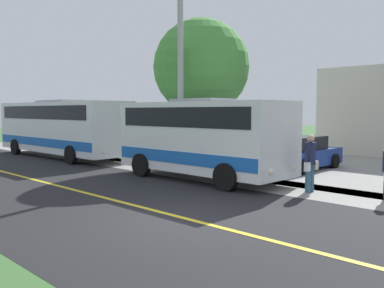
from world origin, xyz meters
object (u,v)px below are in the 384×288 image
object	(u,v)px
transit_bus_rear	(61,126)
pedestrian_waiting	(310,161)
shuttle_bus_front	(202,135)
parked_car_near	(300,154)
tree_curbside	(201,67)
street_light_pole	(178,57)

from	to	relation	value
transit_bus_rear	pedestrian_waiting	xyz separation A→B (m)	(-0.50, 14.78, -0.74)
shuttle_bus_front	parked_car_near	size ratio (longest dim) A/B	1.59
shuttle_bus_front	pedestrian_waiting	world-z (taller)	shuttle_bus_front
transit_bus_rear	tree_curbside	xyz separation A→B (m)	(-2.88, 7.89, 2.84)
shuttle_bus_front	parked_car_near	world-z (taller)	shuttle_bus_front
parked_car_near	tree_curbside	xyz separation A→B (m)	(1.98, -4.08, 3.88)
transit_bus_rear	tree_curbside	world-z (taller)	tree_curbside
shuttle_bus_front	pedestrian_waiting	xyz separation A→B (m)	(-0.51, 4.13, -0.67)
street_light_pole	pedestrian_waiting	bearing A→B (deg)	91.29
parked_car_near	tree_curbside	size ratio (longest dim) A/B	0.65
transit_bus_rear	parked_car_near	xyz separation A→B (m)	(-4.86, 11.97, -1.04)
tree_curbside	street_light_pole	bearing A→B (deg)	23.38
pedestrian_waiting	tree_curbside	world-z (taller)	tree_curbside
shuttle_bus_front	tree_curbside	distance (m)	4.95
parked_car_near	shuttle_bus_front	bearing A→B (deg)	-15.14
shuttle_bus_front	tree_curbside	size ratio (longest dim) A/B	1.03
pedestrian_waiting	tree_curbside	size ratio (longest dim) A/B	0.27
street_light_pole	tree_curbside	xyz separation A→B (m)	(-2.52, -1.09, -0.14)
tree_curbside	pedestrian_waiting	bearing A→B (deg)	70.91
transit_bus_rear	street_light_pole	xyz separation A→B (m)	(-0.37, 8.98, 2.98)
pedestrian_waiting	street_light_pole	size ratio (longest dim) A/B	0.21
pedestrian_waiting	parked_car_near	world-z (taller)	pedestrian_waiting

